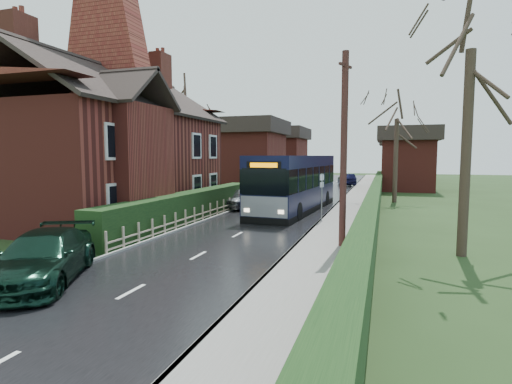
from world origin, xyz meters
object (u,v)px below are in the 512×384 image
(car_green, at_px, (43,257))
(telegraph_pole, at_px, (344,151))
(brick_house, at_px, (112,142))
(car_silver, at_px, (244,198))
(bus_stop_sign, at_px, (322,191))
(bus, at_px, (295,184))

(car_green, relative_size, telegraph_pole, 0.66)
(brick_house, bearing_deg, car_green, -61.57)
(car_silver, bearing_deg, car_green, -76.05)
(car_green, bearing_deg, bus_stop_sign, 36.82)
(car_silver, distance_m, bus_stop_sign, 7.74)
(car_silver, relative_size, car_green, 0.86)
(bus, xyz_separation_m, telegraph_pole, (4.00, -9.98, 1.98))
(brick_house, relative_size, telegraph_pole, 1.96)
(car_silver, xyz_separation_m, telegraph_pole, (7.60, -10.13, 3.05))
(brick_house, height_order, bus, brick_house)
(bus_stop_sign, height_order, telegraph_pole, telegraph_pole)
(brick_house, xyz_separation_m, car_silver, (5.93, 6.00, -3.66))
(bus_stop_sign, xyz_separation_m, telegraph_pole, (1.60, -5.36, 2.01))
(car_silver, distance_m, telegraph_pole, 13.03)
(car_green, xyz_separation_m, telegraph_pole, (7.70, 6.64, 3.06))
(car_green, bearing_deg, telegraph_pole, 14.53)
(brick_house, relative_size, car_silver, 3.48)
(bus, height_order, bus_stop_sign, bus)
(telegraph_pole, bearing_deg, car_green, -118.94)
(bus_stop_sign, bearing_deg, bus, 132.26)
(car_green, distance_m, telegraph_pole, 10.62)
(bus, bearing_deg, car_silver, -178.63)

